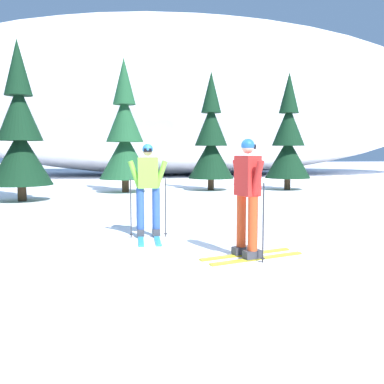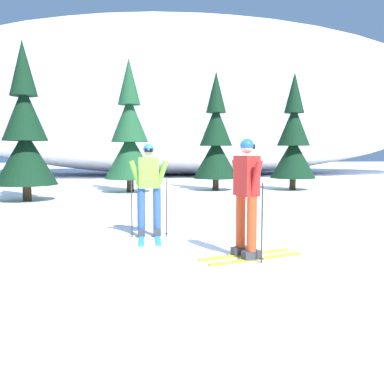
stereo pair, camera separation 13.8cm
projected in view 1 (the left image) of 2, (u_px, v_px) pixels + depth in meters
The scene contains 8 objects.
ground_plane at pixel (154, 248), 7.43m from camera, with size 120.00×120.00×0.00m, color white.
skier_red_jacket at pixel (248, 196), 6.64m from camera, with size 1.70×0.91×1.84m.
skier_lime_jacket at pixel (148, 189), 8.33m from camera, with size 0.76×1.66×1.79m.
pine_tree_center at pixel (20, 134), 14.30m from camera, with size 2.05×2.05×5.32m.
pine_tree_center_right at pixel (125, 136), 17.49m from camera, with size 2.08×2.08×5.39m.
pine_tree_right at pixel (211, 141), 18.45m from camera, with size 1.94×1.94×5.02m.
pine_tree_far_right at pixel (288, 141), 18.67m from camera, with size 1.94×1.94×5.04m.
snow_ridge_background at pixel (183, 99), 30.90m from camera, with size 39.19×16.23×10.83m, color white.
Camera 1 is at (-0.45, -7.32, 1.64)m, focal length 40.59 mm.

